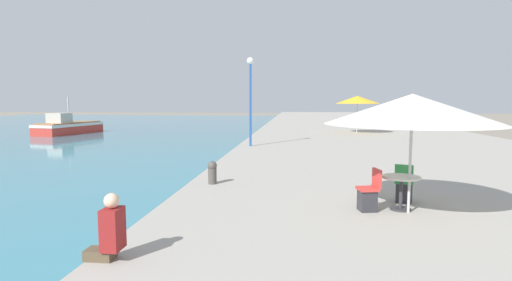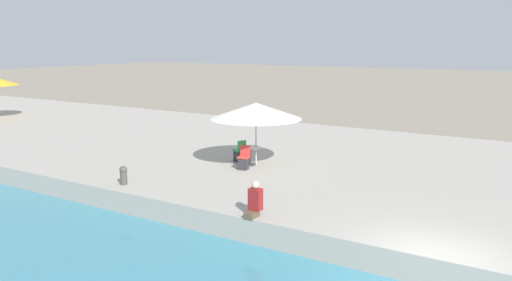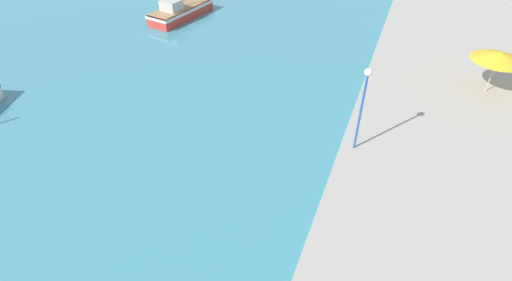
% 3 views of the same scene
% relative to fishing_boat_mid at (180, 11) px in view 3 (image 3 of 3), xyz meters
% --- Properties ---
extents(quay_promenade, '(16.00, 90.00, 0.76)m').
position_rel_fishing_boat_mid_xyz_m(quay_promenade, '(26.04, 2.51, -0.34)').
color(quay_promenade, '#A39E93').
rests_on(quay_promenade, ground_plane).
extents(fishing_boat_mid, '(3.60, 7.03, 3.42)m').
position_rel_fishing_boat_mid_xyz_m(fishing_boat_mid, '(0.00, 0.00, 0.00)').
color(fishing_boat_mid, red).
rests_on(fishing_boat_mid, water_basin).
extents(cafe_umbrella_white, '(3.14, 3.14, 2.69)m').
position_rel_fishing_boat_mid_xyz_m(cafe_umbrella_white, '(25.44, -5.65, 2.46)').
color(cafe_umbrella_white, '#B7B7B7').
rests_on(cafe_umbrella_white, quay_promenade).
extents(lamppost, '(0.36, 0.36, 4.56)m').
position_rel_fishing_boat_mid_xyz_m(lamppost, '(18.73, -14.45, 3.13)').
color(lamppost, '#28519E').
rests_on(lamppost, quay_promenade).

